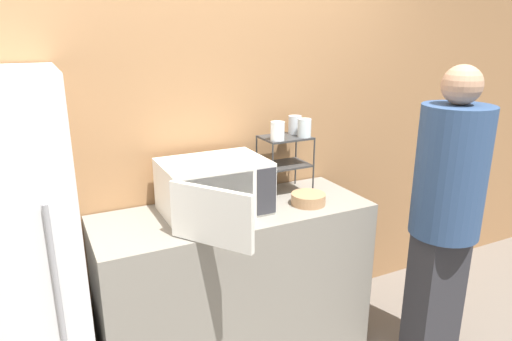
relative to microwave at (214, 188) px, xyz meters
The scene contains 10 objects.
wall_back 0.40m from the microwave, 70.28° to the left, with size 8.00×0.06×2.60m.
counter 0.62m from the microwave, ahead, with size 1.55×0.58×0.93m.
microwave is the anchor object (origin of this frame).
dish_rack 0.54m from the microwave, 13.86° to the left, with size 0.29×0.22×0.35m.
glass_front_left 0.50m from the microwave, ahead, with size 0.08×0.08×0.11m.
glass_back_right 0.69m from the microwave, 16.48° to the left, with size 0.08×0.08×0.11m.
glass_front_right 0.67m from the microwave, ahead, with size 0.08×0.08×0.11m.
bowl 0.56m from the microwave, 12.58° to the right, with size 0.20×0.20×0.06m.
person 1.29m from the microwave, 25.15° to the right, with size 0.38×0.38×1.73m.
refrigerator 1.04m from the microwave, behind, with size 0.60×0.68×1.75m.
Camera 1 is at (-0.95, -1.88, 1.90)m, focal length 32.00 mm.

